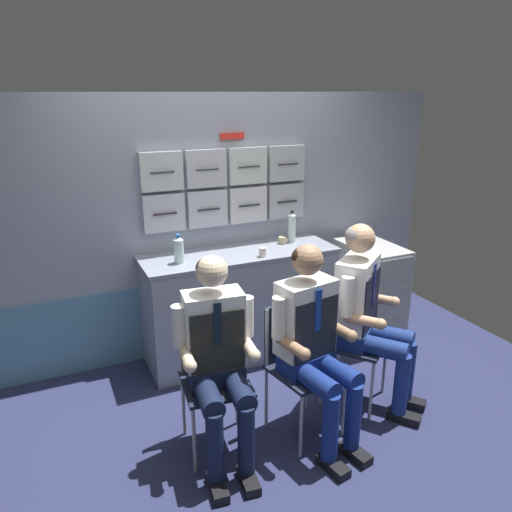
# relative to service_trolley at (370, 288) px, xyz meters

# --- Properties ---
(ground) EXTENTS (4.80, 4.80, 0.04)m
(ground) POSITION_rel_service_trolley_xyz_m (-1.31, -0.91, -0.49)
(ground) COLOR #272B4E
(galley_bulkhead) EXTENTS (4.20, 0.14, 2.15)m
(galley_bulkhead) POSITION_rel_service_trolley_xyz_m (-1.30, 0.46, 0.59)
(galley_bulkhead) COLOR #9399AB
(galley_bulkhead) RESTS_ON ground
(galley_counter) EXTENTS (1.60, 0.53, 0.92)m
(galley_counter) POSITION_rel_service_trolley_xyz_m (-1.19, 0.18, -0.01)
(galley_counter) COLOR #9198A9
(galley_counter) RESTS_ON ground
(service_trolley) EXTENTS (0.40, 0.65, 0.87)m
(service_trolley) POSITION_rel_service_trolley_xyz_m (0.00, 0.00, 0.00)
(service_trolley) COLOR black
(service_trolley) RESTS_ON ground
(folding_chair_left) EXTENTS (0.44, 0.44, 0.87)m
(folding_chair_left) POSITION_rel_service_trolley_xyz_m (-1.77, -0.76, 0.07)
(folding_chair_left) COLOR #A8AAAF
(folding_chair_left) RESTS_ON ground
(crew_member_left) EXTENTS (0.49, 0.63, 1.28)m
(crew_member_left) POSITION_rel_service_trolley_xyz_m (-1.79, -0.92, 0.24)
(crew_member_left) COLOR black
(crew_member_left) RESTS_ON ground
(folding_chair_right) EXTENTS (0.47, 0.47, 0.87)m
(folding_chair_right) POSITION_rel_service_trolley_xyz_m (-1.22, -0.85, 0.07)
(folding_chair_right) COLOR #A8AAAF
(folding_chair_right) RESTS_ON ground
(crew_member_right) EXTENTS (0.51, 0.66, 1.30)m
(crew_member_right) POSITION_rel_service_trolley_xyz_m (-1.19, -1.01, 0.25)
(crew_member_right) COLOR black
(crew_member_right) RESTS_ON ground
(folding_chair_by_counter) EXTENTS (0.56, 0.56, 0.87)m
(folding_chair_by_counter) POSITION_rel_service_trolley_xyz_m (-0.75, -0.70, 0.07)
(folding_chair_by_counter) COLOR #A8AAAF
(folding_chair_by_counter) RESTS_ON ground
(crew_member_by_counter) EXTENTS (0.65, 0.70, 1.33)m
(crew_member_by_counter) POSITION_rel_service_trolley_xyz_m (-0.66, -0.82, 0.27)
(crew_member_by_counter) COLOR black
(crew_member_by_counter) RESTS_ON ground
(sparkling_bottle_green) EXTENTS (0.08, 0.08, 0.22)m
(sparkling_bottle_green) POSITION_rel_service_trolley_xyz_m (-1.71, 0.13, 0.55)
(sparkling_bottle_green) COLOR silver
(sparkling_bottle_green) RESTS_ON galley_counter
(water_bottle_tall) EXTENTS (0.07, 0.07, 0.28)m
(water_bottle_tall) POSITION_rel_service_trolley_xyz_m (-0.67, 0.26, 0.58)
(water_bottle_tall) COLOR silver
(water_bottle_tall) RESTS_ON galley_counter
(paper_cup_blue) EXTENTS (0.07, 0.07, 0.06)m
(paper_cup_blue) POSITION_rel_service_trolley_xyz_m (-0.76, 0.25, 0.48)
(paper_cup_blue) COLOR tan
(paper_cup_blue) RESTS_ON galley_counter
(coffee_cup_spare) EXTENTS (0.06, 0.06, 0.07)m
(coffee_cup_spare) POSITION_rel_service_trolley_xyz_m (-1.07, 0.00, 0.49)
(coffee_cup_spare) COLOR beige
(coffee_cup_spare) RESTS_ON galley_counter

